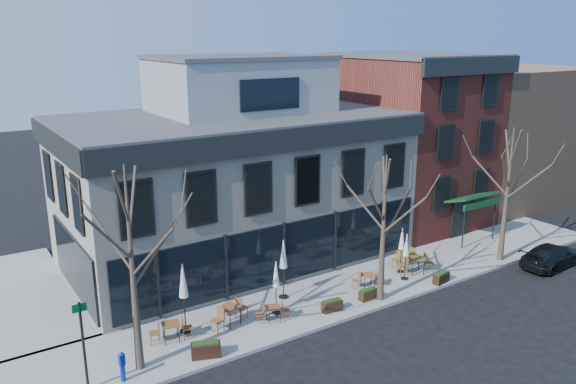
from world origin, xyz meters
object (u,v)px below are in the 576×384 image
parked_sedan (552,256)px  call_box (122,365)px  cafe_set_0 (171,330)px  umbrella_0 (183,284)px

parked_sedan → call_box: 23.23m
parked_sedan → cafe_set_0: 20.96m
cafe_set_0 → call_box: bearing=-146.2°
call_box → umbrella_0: umbrella_0 is taller
parked_sedan → umbrella_0: (-19.81, 4.21, 1.70)m
parked_sedan → call_box: (-23.13, 2.17, 0.15)m
parked_sedan → cafe_set_0: bearing=76.8°
umbrella_0 → parked_sedan: bearing=-12.0°
call_box → umbrella_0: (3.32, 2.05, 1.55)m
cafe_set_0 → umbrella_0: (0.78, 0.35, 1.69)m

